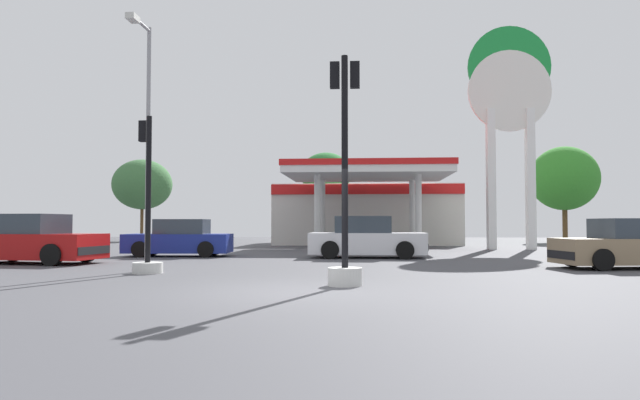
{
  "coord_description": "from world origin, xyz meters",
  "views": [
    {
      "loc": [
        1.37,
        -11.33,
        1.33
      ],
      "look_at": [
        -0.81,
        17.9,
        2.52
      ],
      "focal_mm": 32.56,
      "sensor_mm": 36.0,
      "label": 1
    }
  ],
  "objects_px": {
    "car_2": "(367,239)",
    "traffic_signal_0": "(345,210)",
    "corner_streetlamp": "(146,122)",
    "traffic_signal_1": "(147,231)",
    "station_pole_sign": "(510,107)",
    "tree_1": "(326,174)",
    "car_3": "(179,239)",
    "tree_2": "(564,178)",
    "tree_0": "(142,185)",
    "car_0": "(628,246)",
    "car_1": "(31,241)"
  },
  "relations": [
    {
      "from": "tree_2",
      "to": "tree_0",
      "type": "bearing_deg",
      "value": 178.2
    },
    {
      "from": "tree_1",
      "to": "tree_2",
      "type": "distance_m",
      "value": 17.27
    },
    {
      "from": "tree_0",
      "to": "tree_2",
      "type": "bearing_deg",
      "value": -1.8
    },
    {
      "from": "traffic_signal_1",
      "to": "tree_2",
      "type": "bearing_deg",
      "value": 53.66
    },
    {
      "from": "traffic_signal_1",
      "to": "car_3",
      "type": "bearing_deg",
      "value": 102.03
    },
    {
      "from": "traffic_signal_1",
      "to": "tree_2",
      "type": "height_order",
      "value": "tree_2"
    },
    {
      "from": "tree_2",
      "to": "car_2",
      "type": "bearing_deg",
      "value": -125.55
    },
    {
      "from": "station_pole_sign",
      "to": "car_0",
      "type": "distance_m",
      "value": 14.17
    },
    {
      "from": "traffic_signal_0",
      "to": "corner_streetlamp",
      "type": "xyz_separation_m",
      "value": [
        -5.66,
        3.18,
        2.54
      ]
    },
    {
      "from": "car_2",
      "to": "tree_0",
      "type": "bearing_deg",
      "value": 129.41
    },
    {
      "from": "car_0",
      "to": "car_1",
      "type": "height_order",
      "value": "car_1"
    },
    {
      "from": "car_2",
      "to": "traffic_signal_0",
      "type": "distance_m",
      "value": 10.2
    },
    {
      "from": "car_0",
      "to": "car_2",
      "type": "xyz_separation_m",
      "value": [
        -7.69,
        4.8,
        0.06
      ]
    },
    {
      "from": "corner_streetlamp",
      "to": "tree_2",
      "type": "bearing_deg",
      "value": 52.77
    },
    {
      "from": "tree_1",
      "to": "corner_streetlamp",
      "type": "distance_m",
      "value": 28.67
    },
    {
      "from": "traffic_signal_1",
      "to": "tree_1",
      "type": "bearing_deg",
      "value": 84.22
    },
    {
      "from": "car_0",
      "to": "car_3",
      "type": "height_order",
      "value": "car_3"
    },
    {
      "from": "car_3",
      "to": "tree_1",
      "type": "xyz_separation_m",
      "value": [
        4.62,
        21.04,
        4.43
      ]
    },
    {
      "from": "station_pole_sign",
      "to": "car_2",
      "type": "xyz_separation_m",
      "value": [
        -7.42,
        -7.7,
        -6.6
      ]
    },
    {
      "from": "traffic_signal_0",
      "to": "traffic_signal_1",
      "type": "distance_m",
      "value": 6.03
    },
    {
      "from": "traffic_signal_1",
      "to": "station_pole_sign",
      "type": "bearing_deg",
      "value": 48.69
    },
    {
      "from": "car_3",
      "to": "car_0",
      "type": "bearing_deg",
      "value": -19.02
    },
    {
      "from": "car_2",
      "to": "car_3",
      "type": "relative_size",
      "value": 1.06
    },
    {
      "from": "station_pole_sign",
      "to": "car_0",
      "type": "relative_size",
      "value": 2.66
    },
    {
      "from": "car_1",
      "to": "car_3",
      "type": "bearing_deg",
      "value": 51.52
    },
    {
      "from": "traffic_signal_1",
      "to": "car_1",
      "type": "bearing_deg",
      "value": 147.06
    },
    {
      "from": "car_1",
      "to": "tree_0",
      "type": "relative_size",
      "value": 0.76
    },
    {
      "from": "car_0",
      "to": "car_1",
      "type": "distance_m",
      "value": 18.89
    },
    {
      "from": "tree_0",
      "to": "traffic_signal_1",
      "type": "bearing_deg",
      "value": -68.36
    },
    {
      "from": "traffic_signal_0",
      "to": "tree_1",
      "type": "distance_m",
      "value": 31.94
    },
    {
      "from": "car_2",
      "to": "traffic_signal_1",
      "type": "xyz_separation_m",
      "value": [
        -5.91,
        -7.46,
        0.39
      ]
    },
    {
      "from": "traffic_signal_0",
      "to": "tree_0",
      "type": "bearing_deg",
      "value": 118.18
    },
    {
      "from": "car_0",
      "to": "tree_0",
      "type": "bearing_deg",
      "value": 134.05
    },
    {
      "from": "corner_streetlamp",
      "to": "car_0",
      "type": "bearing_deg",
      "value": 8.86
    },
    {
      "from": "traffic_signal_0",
      "to": "tree_0",
      "type": "relative_size",
      "value": 0.79
    },
    {
      "from": "station_pole_sign",
      "to": "traffic_signal_0",
      "type": "xyz_separation_m",
      "value": [
        -7.95,
        -17.85,
        -5.71
      ]
    },
    {
      "from": "car_2",
      "to": "car_3",
      "type": "height_order",
      "value": "car_2"
    },
    {
      "from": "station_pole_sign",
      "to": "tree_0",
      "type": "distance_m",
      "value": 28.03
    },
    {
      "from": "car_1",
      "to": "car_2",
      "type": "bearing_deg",
      "value": 19.87
    },
    {
      "from": "traffic_signal_1",
      "to": "tree_0",
      "type": "xyz_separation_m",
      "value": [
        -11.24,
        28.33,
        3.22
      ]
    },
    {
      "from": "tree_2",
      "to": "corner_streetlamp",
      "type": "bearing_deg",
      "value": -127.23
    },
    {
      "from": "tree_2",
      "to": "car_0",
      "type": "bearing_deg",
      "value": -104.8
    },
    {
      "from": "traffic_signal_0",
      "to": "car_1",
      "type": "bearing_deg",
      "value": 150.2
    },
    {
      "from": "car_1",
      "to": "car_2",
      "type": "relative_size",
      "value": 1.05
    },
    {
      "from": "car_0",
      "to": "tree_1",
      "type": "distance_m",
      "value": 28.74
    },
    {
      "from": "station_pole_sign",
      "to": "car_3",
      "type": "xyz_separation_m",
      "value": [
        -15.02,
        -7.23,
        -6.64
      ]
    },
    {
      "from": "car_2",
      "to": "traffic_signal_0",
      "type": "height_order",
      "value": "traffic_signal_0"
    },
    {
      "from": "traffic_signal_0",
      "to": "station_pole_sign",
      "type": "bearing_deg",
      "value": 66.0
    },
    {
      "from": "car_3",
      "to": "tree_2",
      "type": "xyz_separation_m",
      "value": [
        21.81,
        19.42,
        3.87
      ]
    },
    {
      "from": "car_3",
      "to": "tree_2",
      "type": "height_order",
      "value": "tree_2"
    }
  ]
}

